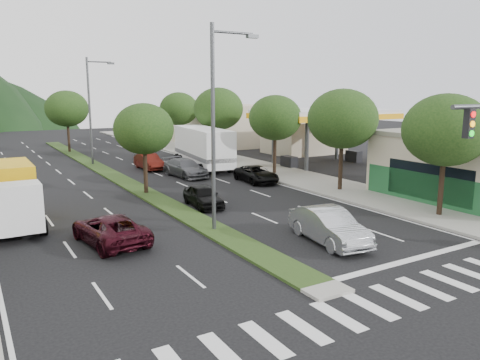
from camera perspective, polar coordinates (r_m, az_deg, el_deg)
ground at (r=17.27m, az=9.52°, el=-12.77°), size 160.00×160.00×0.00m
sidewalk_right at (r=44.03m, az=1.04°, el=1.82°), size 5.00×90.00×0.15m
median at (r=41.89m, az=-15.92°, el=0.94°), size 1.60×56.00×0.12m
crosswalk at (r=15.94m, az=14.31°, el=-15.01°), size 19.00×2.20×0.01m
storefront_right at (r=33.94m, az=26.64°, el=1.34°), size 9.00×10.00×4.00m
gas_canopy at (r=44.99m, az=10.23°, el=7.70°), size 12.20×8.20×5.25m
bldg_right_far at (r=63.62m, az=-2.60°, el=6.82°), size 10.00×16.00×5.20m
tree_r_a at (r=27.58m, az=23.79°, el=5.59°), size 4.60×4.60×6.63m
tree_r_b at (r=32.86m, az=12.39°, el=7.28°), size 4.80×4.80×6.94m
tree_r_c at (r=39.11m, az=4.31°, el=7.57°), size 4.40×4.40×6.48m
tree_r_d at (r=47.63m, az=-2.65°, el=8.65°), size 5.00×5.00×7.17m
tree_r_e at (r=56.65m, az=-7.46°, el=8.59°), size 4.60×4.60×6.71m
tree_med_near at (r=31.85m, az=-11.64°, el=6.11°), size 4.00×4.00×6.02m
tree_med_far at (r=57.00m, az=-20.37°, el=8.15°), size 4.80×4.80×6.94m
streetlight_near at (r=22.67m, az=-2.84°, el=7.50°), size 2.60×0.25×10.00m
streetlight_mid at (r=46.26m, az=-17.64°, el=8.61°), size 2.60×0.25×10.00m
sedan_silver at (r=21.90m, az=10.78°, el=-5.53°), size 2.33×5.00×1.58m
suv_maroon at (r=22.23m, az=-15.59°, el=-5.79°), size 2.85×5.16×1.37m
car_queue_a at (r=28.34m, az=-4.51°, el=-1.95°), size 1.89×3.99×1.32m
car_queue_b at (r=38.60m, az=-6.68°, el=1.48°), size 2.56×5.21×1.46m
car_queue_c at (r=42.72m, az=-11.03°, el=2.21°), size 1.54×4.28×1.41m
car_queue_d at (r=36.00m, az=2.00°, el=0.72°), size 2.43×4.65×1.25m
car_queue_e at (r=47.85m, az=-11.51°, el=3.07°), size 2.10×4.25×1.39m
box_truck at (r=26.69m, az=-26.15°, el=-1.93°), size 2.57×6.51×3.20m
motorhome at (r=42.77m, az=-4.53°, el=4.05°), size 4.01×9.75×3.64m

